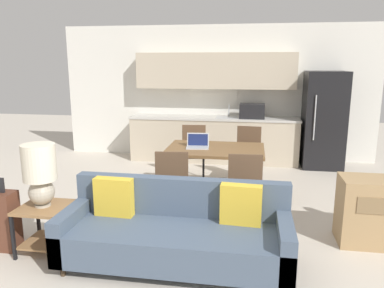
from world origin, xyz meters
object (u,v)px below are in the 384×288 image
Objects in this scene: dining_chair_near_right at (245,185)px; dining_chair_far_right at (248,152)px; dining_table at (215,152)px; dining_chair_far_left at (194,150)px; couch at (176,232)px; table_lamp at (40,172)px; refrigerator at (323,120)px; dining_chair_near_left at (173,181)px; laptop at (198,144)px; side_table at (45,221)px.

dining_chair_near_right is 1.72m from dining_chair_far_right.
dining_chair_far_left is at bearing 118.42° from dining_table.
couch is 2.40× the size of dining_chair_far_left.
dining_chair_near_right is at bearing -62.60° from dining_table.
table_lamp is 2.96m from dining_chair_far_left.
refrigerator is 0.82× the size of couch.
dining_chair_near_left and dining_chair_far_left have the same top height.
table_lamp is 2.31m from laptop.
refrigerator reaches higher than dining_chair_far_left.
side_table is 1.47× the size of laptop.
table_lamp is at bearing -131.22° from laptop.
couch is 2.40× the size of dining_chair_far_right.
dining_chair_far_right is 1.14m from laptop.
dining_chair_far_right reaches higher than couch.
table_lamp is (-1.42, 0.01, 0.55)m from couch.
couch is 1.05m from dining_chair_near_left.
side_table is 2.28m from dining_chair_near_right.
refrigerator reaches higher than side_table.
laptop is (-0.07, 1.89, 0.48)m from couch.
dining_table is 1.00m from dining_chair_near_left.
dining_chair_near_left is at bearing -106.89° from laptop.
dining_chair_near_right and dining_chair_far_right have the same top height.
dining_chair_near_right is at bearing 174.65° from dining_chair_near_left.
side_table is at bearing -119.21° from dining_chair_far_left.
dining_table is 4.05× the size of laptop.
side_table is at bearing -131.08° from refrigerator.
laptop is at bearing -123.66° from dining_chair_far_right.
dining_table is 2.11× the size of table_lamp.
dining_chair_near_left is (-0.25, 1.00, 0.19)m from couch.
side_table is (-1.41, 0.01, 0.02)m from couch.
dining_chair_far_right is at bearing 53.13° from side_table.
dining_chair_far_right is (2.06, 2.73, -0.36)m from table_lamp.
dining_chair_near_right is (0.64, 1.01, 0.19)m from couch.
table_lamp reaches higher than dining_table.
couch is at bearing -93.44° from laptop.
dining_chair_near_left is at bearing -1.73° from dining_chair_near_right.
refrigerator is at bearing 48.92° from side_table.
table_lamp is 0.71× the size of dining_chair_far_right.
dining_chair_near_right is at bearing -56.62° from laptop.
couch is at bearing -117.15° from refrigerator.
dining_chair_far_right is (0.89, 1.74, 0.00)m from dining_chair_near_left.
dining_table is 0.99m from dining_chair_near_right.
couch reaches higher than side_table.
laptop is (0.18, 0.89, 0.29)m from dining_chair_near_left.
refrigerator is 2.62m from dining_chair_far_left.
dining_table is 2.48m from side_table.
laptop is at bearing -107.66° from dining_chair_near_left.
laptop is (-0.26, 0.01, 0.11)m from dining_table.
couch is 2.82m from dining_chair_far_right.
table_lamp reaches higher than dining_chair_near_right.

